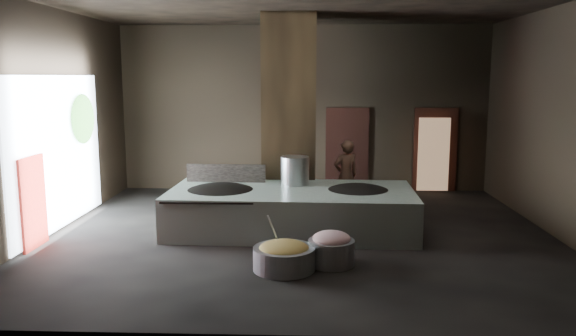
{
  "coord_description": "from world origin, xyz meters",
  "views": [
    {
      "loc": [
        0.16,
        -10.93,
        3.12
      ],
      "look_at": [
        -0.28,
        0.54,
        1.25
      ],
      "focal_mm": 35.0,
      "sensor_mm": 36.0,
      "label": 1
    }
  ],
  "objects_px": {
    "wok_left": "(220,194)",
    "stock_pot": "(295,172)",
    "hearth_platform": "(292,210)",
    "meat_basin": "(331,252)",
    "veg_basin": "(284,259)",
    "wok_right": "(358,195)",
    "cook": "(346,175)"
  },
  "relations": [
    {
      "from": "wok_right",
      "to": "cook",
      "type": "relative_size",
      "value": 0.87
    },
    {
      "from": "wok_left",
      "to": "stock_pot",
      "type": "xyz_separation_m",
      "value": [
        1.5,
        0.6,
        0.38
      ]
    },
    {
      "from": "veg_basin",
      "to": "meat_basin",
      "type": "height_order",
      "value": "meat_basin"
    },
    {
      "from": "wok_left",
      "to": "hearth_platform",
      "type": "bearing_deg",
      "value": 1.97
    },
    {
      "from": "stock_pot",
      "to": "cook",
      "type": "distance_m",
      "value": 1.75
    },
    {
      "from": "hearth_platform",
      "to": "meat_basin",
      "type": "relative_size",
      "value": 6.37
    },
    {
      "from": "hearth_platform",
      "to": "stock_pot",
      "type": "relative_size",
      "value": 7.67
    },
    {
      "from": "wok_left",
      "to": "cook",
      "type": "xyz_separation_m",
      "value": [
        2.66,
        1.87,
        0.08
      ]
    },
    {
      "from": "wok_left",
      "to": "wok_right",
      "type": "bearing_deg",
      "value": 2.05
    },
    {
      "from": "wok_right",
      "to": "cook",
      "type": "bearing_deg",
      "value": 94.38
    },
    {
      "from": "hearth_platform",
      "to": "wok_left",
      "type": "relative_size",
      "value": 3.17
    },
    {
      "from": "wok_left",
      "to": "veg_basin",
      "type": "xyz_separation_m",
      "value": [
        1.4,
        -2.34,
        -0.56
      ]
    },
    {
      "from": "hearth_platform",
      "to": "wok_left",
      "type": "bearing_deg",
      "value": -176.13
    },
    {
      "from": "wok_right",
      "to": "meat_basin",
      "type": "height_order",
      "value": "wok_right"
    },
    {
      "from": "cook",
      "to": "meat_basin",
      "type": "bearing_deg",
      "value": 61.22
    },
    {
      "from": "hearth_platform",
      "to": "stock_pot",
      "type": "bearing_deg",
      "value": 86.71
    },
    {
      "from": "wok_right",
      "to": "wok_left",
      "type": "bearing_deg",
      "value": -177.95
    },
    {
      "from": "stock_pot",
      "to": "meat_basin",
      "type": "height_order",
      "value": "stock_pot"
    },
    {
      "from": "hearth_platform",
      "to": "stock_pot",
      "type": "xyz_separation_m",
      "value": [
        0.05,
        0.55,
        0.7
      ]
    },
    {
      "from": "wok_right",
      "to": "meat_basin",
      "type": "distance_m",
      "value": 2.3
    },
    {
      "from": "wok_right",
      "to": "veg_basin",
      "type": "distance_m",
      "value": 2.86
    },
    {
      "from": "wok_right",
      "to": "stock_pot",
      "type": "relative_size",
      "value": 2.25
    },
    {
      "from": "hearth_platform",
      "to": "wok_left",
      "type": "distance_m",
      "value": 1.49
    },
    {
      "from": "cook",
      "to": "veg_basin",
      "type": "xyz_separation_m",
      "value": [
        -1.26,
        -4.21,
        -0.65
      ]
    },
    {
      "from": "hearth_platform",
      "to": "cook",
      "type": "xyz_separation_m",
      "value": [
        1.21,
        1.82,
        0.4
      ]
    },
    {
      "from": "wok_right",
      "to": "meat_basin",
      "type": "bearing_deg",
      "value": -105.91
    },
    {
      "from": "hearth_platform",
      "to": "meat_basin",
      "type": "distance_m",
      "value": 2.24
    },
    {
      "from": "wok_left",
      "to": "veg_basin",
      "type": "bearing_deg",
      "value": -59.0
    },
    {
      "from": "meat_basin",
      "to": "hearth_platform",
      "type": "bearing_deg",
      "value": 109.33
    },
    {
      "from": "wok_right",
      "to": "stock_pot",
      "type": "bearing_deg",
      "value": 158.96
    },
    {
      "from": "wok_left",
      "to": "cook",
      "type": "height_order",
      "value": "cook"
    },
    {
      "from": "hearth_platform",
      "to": "veg_basin",
      "type": "distance_m",
      "value": 2.4
    }
  ]
}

